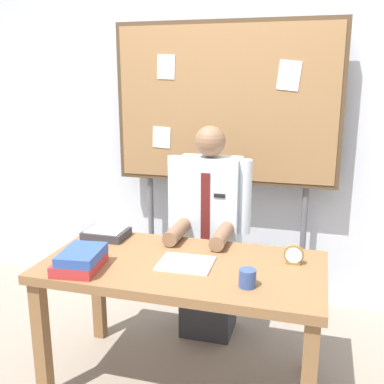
# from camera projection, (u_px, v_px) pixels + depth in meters

# --- Properties ---
(ground_plane) EXTENTS (12.00, 12.00, 0.00)m
(ground_plane) POSITION_uv_depth(u_px,v_px,m) (184.00, 383.00, 2.65)
(ground_plane) COLOR gray
(back_wall) EXTENTS (6.40, 0.08, 2.70)m
(back_wall) POSITION_uv_depth(u_px,v_px,m) (230.00, 127.00, 3.46)
(back_wall) COLOR silver
(back_wall) RESTS_ON ground_plane
(desk) EXTENTS (1.51, 0.77, 0.75)m
(desk) POSITION_uv_depth(u_px,v_px,m) (183.00, 279.00, 2.49)
(desk) COLOR brown
(desk) RESTS_ON ground_plane
(person) EXTENTS (0.55, 0.56, 1.43)m
(person) POSITION_uv_depth(u_px,v_px,m) (209.00, 241.00, 3.03)
(person) COLOR #2D2D33
(person) RESTS_ON ground_plane
(bulletin_board) EXTENTS (1.62, 0.09, 2.10)m
(bulletin_board) POSITION_uv_depth(u_px,v_px,m) (225.00, 108.00, 3.23)
(bulletin_board) COLOR #4C3823
(bulletin_board) RESTS_ON ground_plane
(book_stack) EXTENTS (0.25, 0.31, 0.11)m
(book_stack) POSITION_uv_depth(u_px,v_px,m) (80.00, 260.00, 2.37)
(book_stack) COLOR #B22D2D
(book_stack) RESTS_ON desk
(open_notebook) EXTENTS (0.29, 0.25, 0.01)m
(open_notebook) POSITION_uv_depth(u_px,v_px,m) (186.00, 264.00, 2.44)
(open_notebook) COLOR silver
(open_notebook) RESTS_ON desk
(desk_clock) EXTENTS (0.11, 0.04, 0.11)m
(desk_clock) POSITION_uv_depth(u_px,v_px,m) (294.00, 256.00, 2.44)
(desk_clock) COLOR olive
(desk_clock) RESTS_ON desk
(coffee_mug) EXTENTS (0.08, 0.08, 0.09)m
(coffee_mug) POSITION_uv_depth(u_px,v_px,m) (247.00, 278.00, 2.18)
(coffee_mug) COLOR #334C8C
(coffee_mug) RESTS_ON desk
(paper_tray) EXTENTS (0.26, 0.20, 0.06)m
(paper_tray) POSITION_uv_depth(u_px,v_px,m) (106.00, 233.00, 2.84)
(paper_tray) COLOR #333338
(paper_tray) RESTS_ON desk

